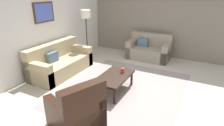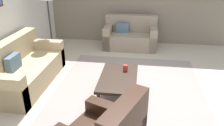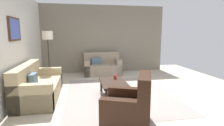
{
  "view_description": "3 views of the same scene",
  "coord_description": "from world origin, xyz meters",
  "views": [
    {
      "loc": [
        -3.85,
        -1.66,
        2.35
      ],
      "look_at": [
        0.04,
        0.36,
        0.62
      ],
      "focal_mm": 30.44,
      "sensor_mm": 36.0,
      "label": 1
    },
    {
      "loc": [
        -3.64,
        -0.19,
        2.23
      ],
      "look_at": [
        -0.33,
        0.27,
        0.73
      ],
      "focal_mm": 35.99,
      "sensor_mm": 36.0,
      "label": 2
    },
    {
      "loc": [
        -4.49,
        1.0,
        1.62
      ],
      "look_at": [
        0.15,
        0.16,
        0.84
      ],
      "focal_mm": 28.21,
      "sensor_mm": 36.0,
      "label": 3
    }
  ],
  "objects": [
    {
      "name": "lamp_standing",
      "position": [
        1.33,
        1.99,
        1.41
      ],
      "size": [
        0.32,
        0.32,
        1.71
      ],
      "color": "black",
      "rests_on": "ground_plane"
    },
    {
      "name": "rear_partition",
      "position": [
        0.0,
        2.6,
        1.4
      ],
      "size": [
        6.0,
        0.12,
        2.8
      ],
      "primitive_type": "cube",
      "color": "silver",
      "rests_on": "ground_plane"
    },
    {
      "name": "couch_loveseat",
      "position": [
        2.48,
        0.14,
        0.3
      ],
      "size": [
        0.81,
        1.45,
        0.88
      ],
      "color": "gray",
      "rests_on": "ground_plane"
    },
    {
      "name": "armchair_leather",
      "position": [
        -1.68,
        0.15,
        0.31
      ],
      "size": [
        1.04,
        1.04,
        0.95
      ],
      "color": "black",
      "rests_on": "ground_plane"
    },
    {
      "name": "area_rug",
      "position": [
        0.0,
        0.0,
        0.0
      ],
      "size": [
        3.29,
        2.78,
        0.01
      ],
      "primitive_type": "cube",
      "color": "gray",
      "rests_on": "ground_plane"
    },
    {
      "name": "coffee_table",
      "position": [
        -0.2,
        0.18,
        0.36
      ],
      "size": [
        1.1,
        0.64,
        0.41
      ],
      "color": "black",
      "rests_on": "ground_plane"
    },
    {
      "name": "framed_artwork",
      "position": [
        0.08,
        2.51,
        1.73
      ],
      "size": [
        0.7,
        0.04,
        0.55
      ],
      "color": "#472D1C"
    },
    {
      "name": "couch_main",
      "position": [
        0.05,
        2.11,
        0.3
      ],
      "size": [
        1.95,
        0.87,
        0.88
      ],
      "color": "tan",
      "rests_on": "ground_plane"
    },
    {
      "name": "ground_plane",
      "position": [
        0.0,
        0.0,
        0.0
      ],
      "size": [
        8.0,
        8.0,
        0.0
      ],
      "primitive_type": "plane",
      "color": "#B2A893"
    },
    {
      "name": "stone_feature_panel",
      "position": [
        3.0,
        0.0,
        1.4
      ],
      "size": [
        0.12,
        5.2,
        2.8
      ],
      "primitive_type": "cube",
      "color": "slate",
      "rests_on": "ground_plane"
    },
    {
      "name": "cup",
      "position": [
        0.07,
        0.08,
        0.46
      ],
      "size": [
        0.09,
        0.09,
        0.11
      ],
      "primitive_type": "cylinder",
      "color": "#B2332D",
      "rests_on": "coffee_table"
    }
  ]
}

